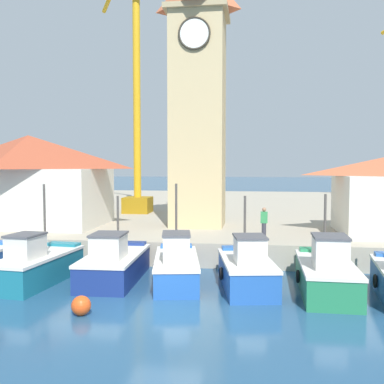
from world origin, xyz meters
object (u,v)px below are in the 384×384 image
object	(u,v)px
fishing_boat_mid_right	(327,273)
warehouse_left	(29,179)
port_crane_far	(135,102)
mooring_buoy	(81,306)
dock_worker_near_tower	(264,223)
fishing_boat_left_inner	(114,264)
clock_tower	(198,88)
fishing_boat_mid_left	(176,266)
fishing_boat_center	(247,270)
fishing_boat_left_outer	(37,265)

from	to	relation	value
fishing_boat_mid_right	warehouse_left	distance (m)	18.77
port_crane_far	mooring_buoy	world-z (taller)	port_crane_far
dock_worker_near_tower	fishing_boat_left_inner	bearing A→B (deg)	-147.15
clock_tower	fishing_boat_left_inner	bearing A→B (deg)	-105.57
fishing_boat_mid_left	fishing_boat_center	bearing A→B (deg)	-7.64
fishing_boat_left_outer	fishing_boat_left_inner	distance (m)	3.16
fishing_boat_center	clock_tower	xyz separation A→B (m)	(-3.14, 9.23, 8.72)
fishing_boat_mid_right	dock_worker_near_tower	bearing A→B (deg)	115.50
fishing_boat_mid_right	dock_worker_near_tower	world-z (taller)	fishing_boat_mid_right
fishing_boat_left_outer	fishing_boat_mid_left	size ratio (longest dim) A/B	0.95
fishing_boat_left_inner	mooring_buoy	xyz separation A→B (m)	(0.28, -4.36, -0.41)
fishing_boat_center	dock_worker_near_tower	distance (m)	4.75
fishing_boat_mid_left	mooring_buoy	bearing A→B (deg)	-119.01
fishing_boat_center	clock_tower	distance (m)	13.08
fishing_boat_left_outer	fishing_boat_center	world-z (taller)	fishing_boat_left_outer
fishing_boat_left_outer	fishing_boat_left_inner	xyz separation A→B (m)	(3.04, 0.85, -0.03)
clock_tower	mooring_buoy	world-z (taller)	clock_tower
fishing_boat_mid_left	clock_tower	xyz separation A→B (m)	(-0.23, 8.83, 8.75)
mooring_buoy	port_crane_far	bearing A→B (deg)	99.98
fishing_boat_left_inner	fishing_boat_mid_right	xyz separation A→B (m)	(8.63, -0.70, 0.06)
fishing_boat_left_outer	dock_worker_near_tower	distance (m)	10.69
warehouse_left	dock_worker_near_tower	bearing A→B (deg)	-14.19
warehouse_left	mooring_buoy	xyz separation A→B (m)	(8.13, -12.04, -3.69)
fishing_boat_center	port_crane_far	world-z (taller)	port_crane_far
fishing_boat_left_inner	mooring_buoy	bearing A→B (deg)	-86.29
fishing_boat_left_outer	mooring_buoy	world-z (taller)	fishing_boat_left_outer
fishing_boat_left_inner	dock_worker_near_tower	distance (m)	7.66
clock_tower	mooring_buoy	size ratio (longest dim) A/B	26.82
fishing_boat_mid_left	port_crane_far	world-z (taller)	port_crane_far
fishing_boat_mid_right	dock_worker_near_tower	distance (m)	5.45
mooring_buoy	dock_worker_near_tower	distance (m)	10.54
mooring_buoy	dock_worker_near_tower	xyz separation A→B (m)	(6.06, 8.45, 1.71)
fishing_boat_left_inner	fishing_boat_mid_left	bearing A→B (deg)	-0.53
fishing_boat_mid_left	fishing_boat_center	distance (m)	2.94
warehouse_left	dock_worker_near_tower	size ratio (longest dim) A/B	5.79
fishing_boat_left_inner	warehouse_left	size ratio (longest dim) A/B	0.53
fishing_boat_mid_left	fishing_boat_mid_right	distance (m)	5.98
fishing_boat_left_inner	fishing_boat_left_outer	bearing A→B (deg)	-164.39
fishing_boat_left_outer	warehouse_left	distance (m)	10.32
fishing_boat_left_outer	port_crane_far	bearing A→B (deg)	90.59
fishing_boat_left_inner	dock_worker_near_tower	size ratio (longest dim) A/B	3.08
fishing_boat_center	mooring_buoy	world-z (taller)	fishing_boat_center
dock_worker_near_tower	fishing_boat_center	bearing A→B (deg)	-99.40
fishing_boat_mid_left	dock_worker_near_tower	world-z (taller)	fishing_boat_mid_left
fishing_boat_mid_left	dock_worker_near_tower	xyz separation A→B (m)	(3.66, 4.12, 1.30)
fishing_boat_center	clock_tower	bearing A→B (deg)	108.81
fishing_boat_mid_right	warehouse_left	xyz separation A→B (m)	(-16.48, 8.38, 3.22)
mooring_buoy	fishing_boat_mid_right	bearing A→B (deg)	23.67
port_crane_far	fishing_boat_mid_right	bearing A→B (deg)	-53.81
fishing_boat_center	fishing_boat_mid_right	size ratio (longest dim) A/B	0.95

